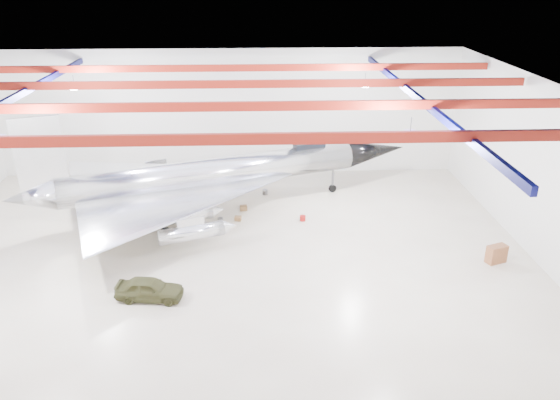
{
  "coord_description": "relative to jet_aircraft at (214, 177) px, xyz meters",
  "views": [
    {
      "loc": [
        2.43,
        -31.8,
        17.29
      ],
      "look_at": [
        3.89,
        2.0,
        2.76
      ],
      "focal_mm": 35.0,
      "sensor_mm": 36.0,
      "label": 1
    }
  ],
  "objects": [
    {
      "name": "desk",
      "position": [
        18.27,
        -8.72,
        -2.21
      ],
      "size": [
        1.41,
        1.03,
        1.16
      ],
      "primitive_type": "cube",
      "rotation": [
        0.0,
        0.0,
        0.35
      ],
      "color": "brown",
      "rests_on": "floor"
    },
    {
      "name": "ceiling_structure",
      "position": [
        0.87,
        -6.56,
        7.54
      ],
      "size": [
        39.5,
        29.5,
        1.08
      ],
      "color": "maroon",
      "rests_on": "ceiling"
    },
    {
      "name": "crate_ply",
      "position": [
        -3.76,
        -1.94,
        -2.62
      ],
      "size": [
        0.52,
        0.44,
        0.32
      ],
      "primitive_type": "cube",
      "rotation": [
        0.0,
        0.0,
        -0.17
      ],
      "color": "olive",
      "rests_on": "floor"
    },
    {
      "name": "oil_barrel",
      "position": [
        1.77,
        -1.85,
        -2.62
      ],
      "size": [
        0.54,
        0.46,
        0.33
      ],
      "primitive_type": "cube",
      "rotation": [
        0.0,
        0.0,
        -0.19
      ],
      "color": "olive",
      "rests_on": "floor"
    },
    {
      "name": "jeep",
      "position": [
        -2.9,
        -11.96,
        -2.14
      ],
      "size": [
        3.94,
        1.97,
        1.29
      ],
      "primitive_type": "imported",
      "rotation": [
        0.0,
        0.0,
        1.45
      ],
      "color": "#3B3B1D",
      "rests_on": "floor"
    },
    {
      "name": "spares_box",
      "position": [
        3.86,
        3.1,
        -2.59
      ],
      "size": [
        0.49,
        0.49,
        0.39
      ],
      "primitive_type": "cylinder",
      "rotation": [
        0.0,
        0.0,
        0.13
      ],
      "color": "#59595B",
      "rests_on": "floor"
    },
    {
      "name": "floor",
      "position": [
        0.87,
        -6.56,
        -2.79
      ],
      "size": [
        40.0,
        40.0,
        0.0
      ],
      "primitive_type": "plane",
      "color": "#B9A993",
      "rests_on": "ground"
    },
    {
      "name": "wall_right",
      "position": [
        20.87,
        -6.56,
        2.71
      ],
      "size": [
        0.0,
        30.0,
        30.0
      ],
      "primitive_type": "plane",
      "rotation": [
        1.57,
        0.0,
        -1.57
      ],
      "color": "silver",
      "rests_on": "floor"
    },
    {
      "name": "tool_chest",
      "position": [
        6.55,
        -2.07,
        -2.59
      ],
      "size": [
        0.48,
        0.48,
        0.39
      ],
      "primitive_type": "cylinder",
      "rotation": [
        0.0,
        0.0,
        -0.13
      ],
      "color": "#9F110F",
      "rests_on": "floor"
    },
    {
      "name": "parts_bin",
      "position": [
        2.15,
        -0.01,
        -2.6
      ],
      "size": [
        0.59,
        0.49,
        0.38
      ],
      "primitive_type": "cube",
      "rotation": [
        0.0,
        0.0,
        0.12
      ],
      "color": "olive",
      "rests_on": "floor"
    },
    {
      "name": "crate_small",
      "position": [
        -3.86,
        -0.77,
        -2.65
      ],
      "size": [
        0.46,
        0.41,
        0.27
      ],
      "primitive_type": "cube",
      "rotation": [
        0.0,
        0.0,
        0.31
      ],
      "color": "#59595B",
      "rests_on": "floor"
    },
    {
      "name": "engine_drum",
      "position": [
        0.5,
        -2.19,
        -2.6
      ],
      "size": [
        0.47,
        0.47,
        0.38
      ],
      "primitive_type": "cylinder",
      "rotation": [
        0.0,
        0.0,
        0.14
      ],
      "color": "#59595B",
      "rests_on": "floor"
    },
    {
      "name": "wall_back",
      "position": [
        0.87,
        8.44,
        2.71
      ],
      "size": [
        40.0,
        0.0,
        40.0
      ],
      "primitive_type": "plane",
      "rotation": [
        1.57,
        0.0,
        0.0
      ],
      "color": "silver",
      "rests_on": "floor"
    },
    {
      "name": "jet_aircraft",
      "position": [
        0.0,
        0.0,
        0.0
      ],
      "size": [
        30.04,
        22.71,
        8.5
      ],
      "rotation": [
        0.0,
        0.0,
        0.34
      ],
      "color": "silver",
      "rests_on": "floor"
    },
    {
      "name": "ceiling",
      "position": [
        0.87,
        -6.56,
        8.21
      ],
      "size": [
        40.0,
        40.0,
        0.0
      ],
      "primitive_type": "plane",
      "rotation": [
        3.14,
        0.0,
        0.0
      ],
      "color": "#0A0F38",
      "rests_on": "wall_back"
    }
  ]
}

